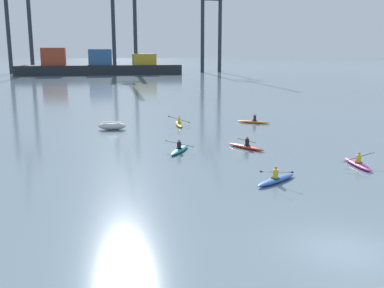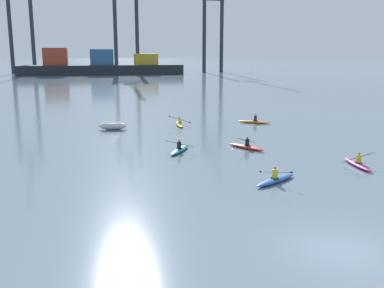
% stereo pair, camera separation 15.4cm
% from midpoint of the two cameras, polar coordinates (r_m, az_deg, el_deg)
% --- Properties ---
extents(ground_plane, '(800.00, 800.00, 0.00)m').
position_cam_midpoint_polar(ground_plane, '(18.02, 18.75, -12.75)').
color(ground_plane, slate).
extents(container_barge, '(47.98, 8.69, 7.89)m').
position_cam_midpoint_polar(container_barge, '(137.98, -11.61, 9.71)').
color(container_barge, '#1E2328').
rests_on(container_barge, ground).
extents(gantry_crane_west, '(7.67, 16.48, 40.68)m').
position_cam_midpoint_polar(gantry_crane_west, '(152.92, -21.12, 15.68)').
color(gantry_crane_west, '#232833').
rests_on(gantry_crane_west, ground).
extents(gantry_crane_west_mid, '(8.06, 21.84, 38.59)m').
position_cam_midpoint_polar(gantry_crane_west_mid, '(147.96, -8.41, 16.64)').
color(gantry_crane_west_mid, '#232833').
rests_on(gantry_crane_west_mid, ground).
extents(gantry_crane_east_mid, '(7.12, 17.36, 35.95)m').
position_cam_midpoint_polar(gantry_crane_east_mid, '(151.16, 2.78, 16.07)').
color(gantry_crane_east_mid, '#232833').
rests_on(gantry_crane_east_mid, ground).
extents(capsized_dinghy, '(2.74, 1.51, 0.76)m').
position_cam_midpoint_polar(capsized_dinghy, '(42.44, -9.98, 2.28)').
color(capsized_dinghy, beige).
rests_on(capsized_dinghy, ground).
extents(kayak_yellow, '(2.20, 3.44, 1.01)m').
position_cam_midpoint_polar(kayak_yellow, '(44.20, -1.50, 2.60)').
color(kayak_yellow, yellow).
rests_on(kayak_yellow, ground).
extents(kayak_blue, '(3.19, 2.32, 0.95)m').
position_cam_midpoint_polar(kayak_blue, '(25.71, 10.79, -4.46)').
color(kayak_blue, '#2856B2').
rests_on(kayak_blue, ground).
extents(kayak_orange, '(3.13, 2.45, 0.95)m').
position_cam_midpoint_polar(kayak_orange, '(46.00, 8.06, 2.86)').
color(kayak_orange, orange).
rests_on(kayak_orange, ground).
extents(kayak_red, '(2.24, 3.24, 1.00)m').
position_cam_midpoint_polar(kayak_red, '(34.06, 7.07, -0.30)').
color(kayak_red, red).
rests_on(kayak_red, ground).
extents(kayak_magenta, '(2.22, 3.44, 0.96)m').
position_cam_midpoint_polar(kayak_magenta, '(30.60, 20.52, -2.37)').
color(kayak_magenta, '#C13384').
rests_on(kayak_magenta, ground).
extents(kayak_teal, '(2.24, 3.23, 0.95)m').
position_cam_midpoint_polar(kayak_teal, '(32.76, -1.47, -0.69)').
color(kayak_teal, teal).
rests_on(kayak_teal, ground).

